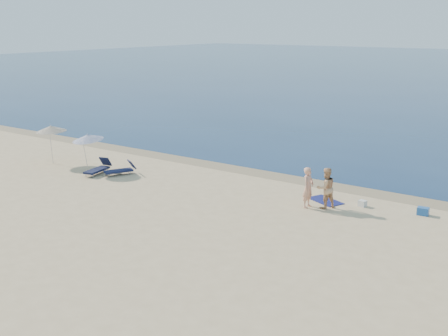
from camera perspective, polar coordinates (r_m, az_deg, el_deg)
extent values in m
cube|color=#847254|center=(30.14, 6.09, -0.92)|extent=(240.00, 1.60, 0.00)
imported|color=tan|center=(25.17, 8.55, -1.97)|extent=(0.44, 0.67, 1.83)
imported|color=tan|center=(25.19, 10.30, -2.01)|extent=(1.08, 1.13, 1.84)
cube|color=#0F144F|center=(26.42, 10.25, -3.28)|extent=(1.88, 1.51, 0.03)
cube|color=silver|center=(25.98, 13.88, -3.51)|extent=(0.37, 0.33, 0.28)
cube|color=#1E55A2|center=(25.58, 19.56, -4.16)|extent=(0.50, 0.37, 0.34)
cylinder|color=silver|center=(31.69, -13.90, 1.24)|extent=(0.11, 0.27, 1.97)
cone|color=silver|center=(31.64, -13.69, 3.04)|extent=(2.13, 2.15, 0.51)
sphere|color=silver|center=(31.60, -13.70, 3.34)|extent=(0.06, 0.06, 0.06)
cylinder|color=silver|center=(34.20, -17.15, 2.09)|extent=(0.08, 0.13, 2.11)
cone|color=beige|center=(34.05, -17.17, 3.85)|extent=(2.31, 2.31, 0.40)
sphere|color=silver|center=(34.01, -17.19, 4.15)|extent=(0.06, 0.06, 0.06)
cube|color=#131835|center=(31.24, -12.80, -0.20)|extent=(0.88, 1.70, 0.11)
cube|color=#131835|center=(31.79, -11.95, 0.66)|extent=(0.66, 0.50, 0.52)
cylinder|color=#A5A5AD|center=(31.13, -12.43, -0.46)|extent=(0.03, 0.03, 0.24)
cube|color=#161C3E|center=(30.87, -10.67, -0.30)|extent=(1.19, 1.60, 0.10)
cube|color=#161C3E|center=(31.02, -9.35, 0.37)|extent=(0.66, 0.58, 0.49)
cylinder|color=#A5A5AD|center=(30.69, -10.53, -0.59)|extent=(0.03, 0.03, 0.22)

